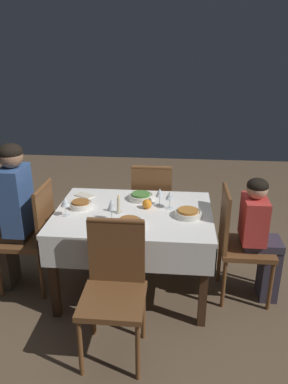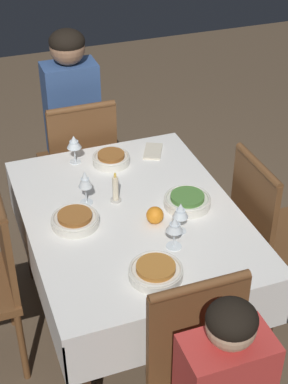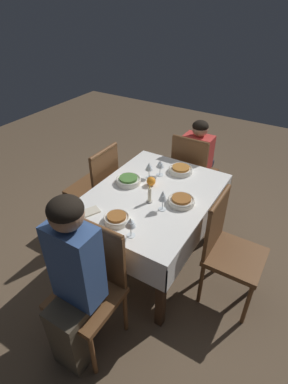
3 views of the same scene
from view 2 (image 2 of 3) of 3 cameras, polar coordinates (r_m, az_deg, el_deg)
name	(u,v)px [view 2 (image 2 of 3)]	position (r m, az deg, el deg)	size (l,w,h in m)	color
ground_plane	(133,325)	(3.14, -1.06, -12.81)	(8.00, 8.00, 0.00)	brown
dining_table	(132,229)	(2.71, -1.20, -3.62)	(1.25, 0.94, 0.73)	white
chair_east	(80,162)	(3.44, -6.24, 2.91)	(0.42, 0.41, 0.94)	brown
chair_south	(271,230)	(2.96, 12.21, -3.66)	(0.41, 0.42, 0.94)	brown
person_adult_denim	(71,120)	(3.47, -7.08, 6.93)	(0.34, 0.30, 1.28)	#4C4233
bowl_east	(111,158)	(3.00, -3.20, 3.28)	(0.19, 0.19, 0.06)	silver
wine_glass_east	(74,143)	(2.98, -6.81, 4.77)	(0.07, 0.07, 0.15)	white
bowl_west	(156,271)	(2.31, 1.15, -7.67)	(0.22, 0.22, 0.06)	silver
wine_glass_west	(175,226)	(2.40, 2.98, -3.28)	(0.07, 0.07, 0.15)	white
bowl_south	(187,200)	(2.69, 4.22, -0.81)	(0.22, 0.22, 0.06)	silver
wine_glass_south	(181,211)	(2.48, 3.56, -1.89)	(0.07, 0.07, 0.15)	white
bowl_north	(75,219)	(2.59, -6.72, -2.61)	(0.21, 0.21, 0.06)	silver
wine_glass_north	(85,180)	(2.66, -5.75, 1.12)	(0.06, 0.06, 0.17)	white
candle_centerpiece	(116,190)	(2.70, -2.78, 0.16)	(0.05, 0.05, 0.15)	beige
orange_fruit	(155,215)	(2.57, 1.07, -2.26)	(0.08, 0.08, 0.08)	orange
napkin_red_folded	(153,151)	(3.10, 0.87, 3.98)	(0.18, 0.15, 0.01)	beige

